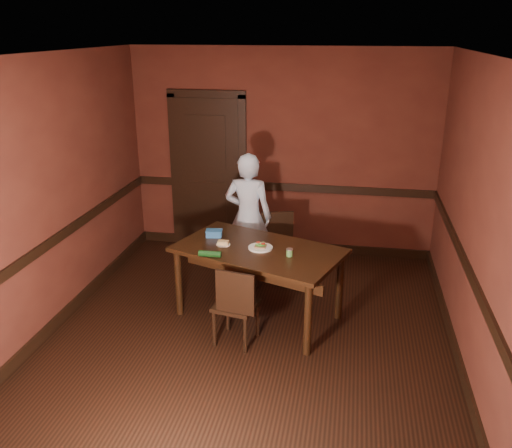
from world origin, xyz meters
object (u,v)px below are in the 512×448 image
(chair_far, at_px, (271,249))
(cheese_saucer, at_px, (223,243))
(food_tub, at_px, (214,233))
(sauce_jar, at_px, (290,252))
(sandwich_plate, at_px, (260,247))
(chair_near, at_px, (236,304))
(person, at_px, (248,217))
(dining_table, at_px, (259,283))

(chair_far, height_order, cheese_saucer, chair_far)
(food_tub, bearing_deg, sauce_jar, -32.00)
(sandwich_plate, distance_m, sauce_jar, 0.35)
(chair_near, height_order, person, person)
(chair_far, bearing_deg, food_tub, -145.21)
(person, relative_size, cheese_saucer, 10.51)
(chair_far, height_order, food_tub, food_tub)
(food_tub, bearing_deg, person, 63.23)
(chair_near, relative_size, food_tub, 4.27)
(sauce_jar, bearing_deg, chair_far, 108.45)
(chair_near, relative_size, sauce_jar, 10.39)
(sauce_jar, xyz_separation_m, food_tub, (-0.87, 0.38, -0.00))
(person, bearing_deg, food_tub, 73.86)
(chair_far, relative_size, food_tub, 4.36)
(chair_near, bearing_deg, sandwich_plate, -94.93)
(person, distance_m, sauce_jar, 1.26)
(dining_table, relative_size, cheese_saucer, 11.27)
(chair_near, relative_size, person, 0.53)
(chair_near, xyz_separation_m, sandwich_plate, (0.15, 0.52, 0.39))
(sandwich_plate, xyz_separation_m, food_tub, (-0.55, 0.24, 0.02))
(sandwich_plate, bearing_deg, chair_near, -105.72)
(person, xyz_separation_m, cheese_saucer, (-0.08, -0.93, 0.02))
(sandwich_plate, bearing_deg, sauce_jar, -24.23)
(chair_far, distance_m, person, 0.48)
(dining_table, relative_size, chair_far, 1.99)
(chair_far, xyz_separation_m, food_tub, (-0.53, -0.62, 0.40))
(chair_near, distance_m, food_tub, 0.95)
(cheese_saucer, distance_m, food_tub, 0.27)
(dining_table, xyz_separation_m, person, (-0.29, 0.95, 0.39))
(chair_far, relative_size, cheese_saucer, 5.65)
(dining_table, relative_size, sandwich_plate, 6.65)
(dining_table, distance_m, food_tub, 0.72)
(cheese_saucer, bearing_deg, sauce_jar, -12.74)
(food_tub, bearing_deg, cheese_saucer, -63.23)
(chair_far, xyz_separation_m, cheese_saucer, (-0.38, -0.84, 0.38))
(sandwich_plate, xyz_separation_m, sauce_jar, (0.32, -0.14, 0.02))
(chair_near, bearing_deg, person, -72.76)
(dining_table, xyz_separation_m, sauce_jar, (0.34, -0.14, 0.43))
(cheese_saucer, bearing_deg, person, 84.89)
(chair_near, distance_m, sandwich_plate, 0.67)
(sauce_jar, bearing_deg, chair_near, -140.57)
(sauce_jar, height_order, cheese_saucer, sauce_jar)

